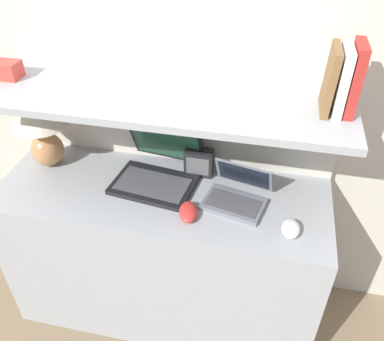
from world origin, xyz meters
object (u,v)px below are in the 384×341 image
(book_white, at_px, (342,80))
(router_box, at_px, (199,162))
(book_red, at_px, (354,79))
(laptop_small, at_px, (237,195))
(computer_mouse, at_px, (188,212))
(book_brown, at_px, (330,80))
(laptop_large, at_px, (158,171))
(shelf_gadget, at_px, (7,70))
(table_lamp, at_px, (41,123))
(second_mouse, at_px, (291,229))

(book_white, bearing_deg, router_box, 168.12)
(router_box, height_order, book_red, book_red)
(laptop_small, xyz_separation_m, computer_mouse, (-0.17, -0.13, -0.01))
(book_red, bearing_deg, router_box, 168.93)
(book_red, relative_size, book_brown, 1.08)
(laptop_large, relative_size, book_brown, 1.71)
(book_brown, bearing_deg, shelf_gadget, -180.00)
(table_lamp, height_order, laptop_small, table_lamp)
(computer_mouse, distance_m, router_box, 0.28)
(laptop_small, bearing_deg, book_white, 8.99)
(computer_mouse, distance_m, second_mouse, 0.39)
(book_brown, bearing_deg, table_lamp, 178.49)
(table_lamp, bearing_deg, book_white, -1.47)
(book_white, height_order, shelf_gadget, book_white)
(router_box, bearing_deg, book_white, -11.88)
(laptop_large, relative_size, laptop_small, 1.35)
(computer_mouse, distance_m, book_white, 0.73)
(laptop_small, bearing_deg, computer_mouse, -143.92)
(laptop_large, relative_size, book_red, 1.59)
(book_brown, relative_size, shelf_gadget, 2.25)
(book_red, distance_m, shelf_gadget, 1.28)
(laptop_large, distance_m, book_brown, 0.79)
(second_mouse, height_order, book_brown, book_brown)
(book_brown, height_order, shelf_gadget, book_brown)
(second_mouse, height_order, book_white, book_white)
(table_lamp, xyz_separation_m, book_red, (1.21, -0.03, 0.34))
(table_lamp, xyz_separation_m, laptop_small, (0.87, -0.08, -0.18))
(laptop_large, distance_m, book_white, 0.82)
(router_box, bearing_deg, book_brown, -12.82)
(laptop_large, distance_m, laptop_small, 0.36)
(laptop_small, distance_m, book_red, 0.62)
(book_red, bearing_deg, book_white, 180.00)
(shelf_gadget, bearing_deg, router_box, 7.89)
(table_lamp, relative_size, laptop_small, 1.18)
(book_white, bearing_deg, laptop_large, 178.17)
(laptop_large, height_order, router_box, laptop_large)
(second_mouse, distance_m, shelf_gadget, 1.25)
(second_mouse, relative_size, book_white, 0.46)
(laptop_large, bearing_deg, book_red, -1.74)
(laptop_large, height_order, second_mouse, laptop_large)
(computer_mouse, relative_size, book_white, 0.58)
(shelf_gadget, bearing_deg, book_brown, 0.00)
(laptop_small, distance_m, shelf_gadget, 1.03)
(laptop_large, distance_m, router_box, 0.18)
(book_red, xyz_separation_m, shelf_gadget, (-1.27, 0.00, -0.09))
(router_box, distance_m, book_white, 0.70)
(table_lamp, distance_m, computer_mouse, 0.75)
(table_lamp, height_order, book_brown, book_brown)
(shelf_gadget, bearing_deg, book_white, 0.00)
(laptop_large, bearing_deg, book_brown, -1.94)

